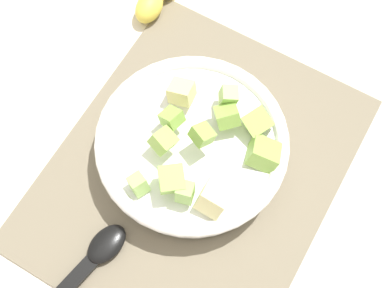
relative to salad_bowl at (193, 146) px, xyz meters
name	(u,v)px	position (x,y,z in m)	size (l,w,h in m)	color
ground_plane	(195,171)	(-0.02, -0.01, -0.04)	(2.40, 2.40, 0.00)	silver
placemat	(195,170)	(-0.02, -0.01, -0.03)	(0.43, 0.35, 0.01)	#756B56
salad_bowl	(193,146)	(0.00, 0.00, 0.00)	(0.24, 0.24, 0.09)	white
serving_spoon	(77,277)	(-0.21, 0.04, -0.03)	(0.24, 0.07, 0.01)	black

